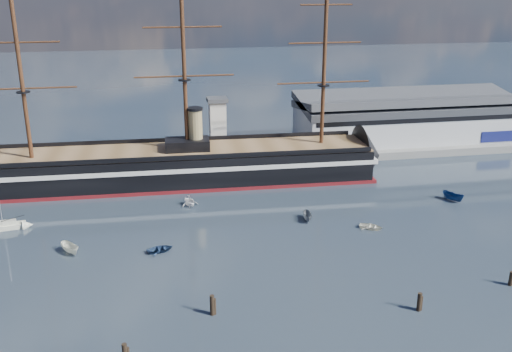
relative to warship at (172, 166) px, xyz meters
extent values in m
plane|color=#212E3D|center=(9.41, -20.00, -4.04)|extent=(600.00, 600.00, 0.00)
cube|color=slate|center=(19.41, 16.00, -4.04)|extent=(180.00, 18.00, 2.00)
cube|color=#B7BABC|center=(67.41, 20.00, 2.96)|extent=(62.00, 20.00, 10.00)
cube|color=#3F4247|center=(67.41, 20.00, 8.56)|extent=(63.00, 21.00, 2.00)
cube|color=silver|center=(12.41, 13.00, 4.96)|extent=(4.00, 4.00, 14.00)
cube|color=#3F4247|center=(12.41, 13.00, 12.46)|extent=(5.00, 5.00, 1.00)
cube|color=black|center=(1.73, 0.00, -0.04)|extent=(88.48, 18.87, 7.00)
cube|color=silver|center=(1.73, 0.00, 1.16)|extent=(90.48, 19.18, 1.00)
cube|color=maroon|center=(1.73, 0.00, -3.69)|extent=(90.48, 19.14, 0.90)
cone|color=black|center=(48.23, 0.00, -0.34)|extent=(11.51, 16.03, 15.68)
cube|color=brown|center=(1.73, 0.00, 3.56)|extent=(88.43, 17.59, 0.40)
cube|color=black|center=(3.73, 0.00, 4.96)|extent=(10.19, 6.32, 2.50)
cylinder|color=tan|center=(5.73, 0.00, 8.46)|extent=(3.20, 3.20, 9.00)
cylinder|color=#381E0F|center=(-30.27, 0.00, 22.76)|extent=(0.90, 0.90, 38.00)
cylinder|color=#381E0F|center=(3.73, 0.00, 24.76)|extent=(0.90, 0.90, 42.00)
cylinder|color=#381E0F|center=(35.73, 0.00, 21.76)|extent=(0.90, 0.90, 36.00)
cube|color=beige|center=(-32.33, -20.73, -3.56)|extent=(7.34, 3.18, 0.95)
cube|color=beige|center=(-32.33, -20.73, -2.81)|extent=(3.98, 2.09, 0.76)
imported|color=white|center=(-19.12, -33.72, -4.04)|extent=(5.95, 4.95, 2.30)
imported|color=navy|center=(-3.98, -35.79, -4.04)|extent=(1.82, 3.04, 1.33)
imported|color=slate|center=(24.81, -27.52, -4.04)|extent=(5.26, 2.50, 2.03)
imported|color=white|center=(2.71, -15.39, -4.04)|extent=(7.33, 5.16, 2.47)
imported|color=silver|center=(35.51, -33.63, -4.04)|extent=(2.45, 2.93, 1.30)
imported|color=navy|center=(58.11, -23.12, -4.04)|extent=(6.25, 4.55, 2.36)
cylinder|color=black|center=(31.53, -61.67, -4.04)|extent=(0.64, 0.64, 3.51)
cylinder|color=black|center=(48.64, -57.67, -4.04)|extent=(0.64, 0.64, 3.02)
cylinder|color=black|center=(2.61, -57.22, -4.04)|extent=(0.64, 0.64, 3.77)
camera|label=1|loc=(-4.40, -126.53, 40.27)|focal=40.00mm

